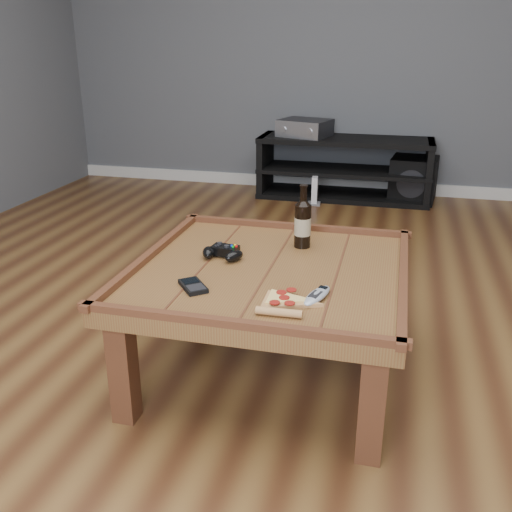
% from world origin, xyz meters
% --- Properties ---
extents(ground, '(6.00, 6.00, 0.00)m').
position_xyz_m(ground, '(0.00, 0.00, 0.00)').
color(ground, '#432413').
rests_on(ground, ground).
extents(wall_back, '(5.00, 0.04, 2.70)m').
position_xyz_m(wall_back, '(0.00, 3.00, 1.35)').
color(wall_back, '#52555A').
rests_on(wall_back, ground).
extents(baseboard, '(5.00, 0.02, 0.10)m').
position_xyz_m(baseboard, '(0.00, 2.99, 0.05)').
color(baseboard, silver).
rests_on(baseboard, ground).
extents(coffee_table, '(1.03, 1.03, 0.48)m').
position_xyz_m(coffee_table, '(0.00, 0.00, 0.39)').
color(coffee_table, brown).
rests_on(coffee_table, ground).
extents(media_console, '(1.40, 0.45, 0.50)m').
position_xyz_m(media_console, '(0.00, 2.75, 0.25)').
color(media_console, black).
rests_on(media_console, ground).
extents(beer_bottle, '(0.07, 0.07, 0.26)m').
position_xyz_m(beer_bottle, '(0.07, 0.26, 0.56)').
color(beer_bottle, black).
rests_on(beer_bottle, coffee_table).
extents(game_controller, '(0.18, 0.13, 0.05)m').
position_xyz_m(game_controller, '(-0.21, 0.06, 0.47)').
color(game_controller, black).
rests_on(game_controller, coffee_table).
extents(pizza_slice, '(0.17, 0.27, 0.03)m').
position_xyz_m(pizza_slice, '(0.11, -0.30, 0.46)').
color(pizza_slice, tan).
rests_on(pizza_slice, coffee_table).
extents(smartphone, '(0.13, 0.14, 0.02)m').
position_xyz_m(smartphone, '(-0.22, -0.25, 0.46)').
color(smartphone, black).
rests_on(smartphone, coffee_table).
extents(remote_control, '(0.10, 0.18, 0.03)m').
position_xyz_m(remote_control, '(0.21, -0.23, 0.46)').
color(remote_control, '#9CA2A9').
rests_on(remote_control, coffee_table).
extents(av_receiver, '(0.46, 0.42, 0.13)m').
position_xyz_m(av_receiver, '(-0.34, 2.75, 0.57)').
color(av_receiver, black).
rests_on(av_receiver, media_console).
extents(subwoofer, '(0.39, 0.39, 0.36)m').
position_xyz_m(subwoofer, '(0.56, 2.80, 0.18)').
color(subwoofer, black).
rests_on(subwoofer, ground).
extents(game_console, '(0.12, 0.19, 0.22)m').
position_xyz_m(game_console, '(-0.20, 2.52, 0.10)').
color(game_console, slate).
rests_on(game_console, ground).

